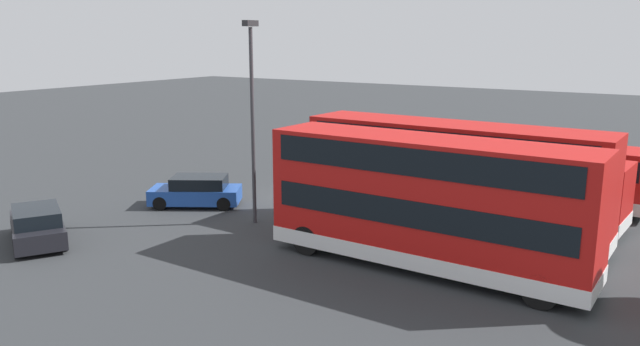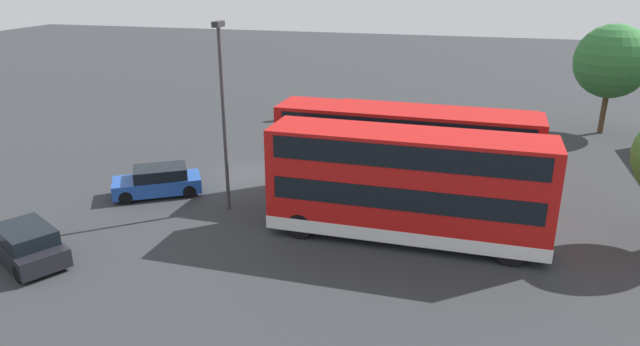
{
  "view_description": "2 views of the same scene",
  "coord_description": "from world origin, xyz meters",
  "px_view_note": "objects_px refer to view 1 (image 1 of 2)",
  "views": [
    {
      "loc": [
        24.53,
        16.98,
        7.84
      ],
      "look_at": [
        0.41,
        1.42,
        1.49
      ],
      "focal_mm": 34.69,
      "sensor_mm": 36.0,
      "label": 1
    },
    {
      "loc": [
        27.08,
        11.32,
        10.62
      ],
      "look_at": [
        2.61,
        4.64,
        1.42
      ],
      "focal_mm": 32.01,
      "sensor_mm": 36.0,
      "label": 2
    }
  ],
  "objects_px": {
    "car_small_green": "(197,191)",
    "bus_single_deck_near_end": "(520,168)",
    "bus_double_decker_third": "(451,177)",
    "car_hatchback_silver": "(37,226)",
    "waste_bin_yellow": "(370,150)",
    "bus_single_deck_second": "(500,182)",
    "lamp_post_tall": "(252,108)",
    "bus_double_decker_fourth": "(427,200)"
  },
  "relations": [
    {
      "from": "bus_single_deck_second",
      "to": "bus_double_decker_fourth",
      "type": "height_order",
      "value": "bus_double_decker_fourth"
    },
    {
      "from": "bus_single_deck_near_end",
      "to": "lamp_post_tall",
      "type": "xyz_separation_m",
      "value": [
        9.97,
        -8.5,
        3.31
      ]
    },
    {
      "from": "bus_double_decker_fourth",
      "to": "waste_bin_yellow",
      "type": "xyz_separation_m",
      "value": [
        -16.92,
        -11.22,
        -1.97
      ]
    },
    {
      "from": "bus_double_decker_fourth",
      "to": "car_small_green",
      "type": "distance_m",
      "value": 12.54
    },
    {
      "from": "lamp_post_tall",
      "to": "bus_single_deck_near_end",
      "type": "bearing_deg",
      "value": 139.55
    },
    {
      "from": "bus_single_deck_second",
      "to": "car_hatchback_silver",
      "type": "xyz_separation_m",
      "value": [
        13.08,
        -13.94,
        -0.92
      ]
    },
    {
      "from": "bus_single_deck_second",
      "to": "bus_double_decker_fourth",
      "type": "xyz_separation_m",
      "value": [
        7.43,
        -0.28,
        0.83
      ]
    },
    {
      "from": "bus_double_decker_fourth",
      "to": "car_hatchback_silver",
      "type": "relative_size",
      "value": 2.53
    },
    {
      "from": "car_hatchback_silver",
      "to": "lamp_post_tall",
      "type": "height_order",
      "value": "lamp_post_tall"
    },
    {
      "from": "bus_single_deck_near_end",
      "to": "bus_single_deck_second",
      "type": "relative_size",
      "value": 1.11
    },
    {
      "from": "car_small_green",
      "to": "bus_double_decker_third",
      "type": "bearing_deg",
      "value": 100.29
    },
    {
      "from": "bus_single_deck_near_end",
      "to": "bus_double_decker_third",
      "type": "bearing_deg",
      "value": -6.19
    },
    {
      "from": "bus_single_deck_second",
      "to": "car_hatchback_silver",
      "type": "relative_size",
      "value": 2.35
    },
    {
      "from": "waste_bin_yellow",
      "to": "bus_double_decker_third",
      "type": "bearing_deg",
      "value": 39.04
    },
    {
      "from": "car_small_green",
      "to": "waste_bin_yellow",
      "type": "bearing_deg",
      "value": 175.93
    },
    {
      "from": "bus_double_decker_fourth",
      "to": "car_hatchback_silver",
      "type": "distance_m",
      "value": 14.89
    },
    {
      "from": "bus_double_decker_third",
      "to": "bus_single_deck_second",
      "type": "bearing_deg",
      "value": 166.61
    },
    {
      "from": "car_hatchback_silver",
      "to": "waste_bin_yellow",
      "type": "relative_size",
      "value": 4.69
    },
    {
      "from": "bus_single_deck_near_end",
      "to": "bus_single_deck_second",
      "type": "height_order",
      "value": "same"
    },
    {
      "from": "lamp_post_tall",
      "to": "car_hatchback_silver",
      "type": "bearing_deg",
      "value": -38.75
    },
    {
      "from": "car_small_green",
      "to": "bus_single_deck_near_end",
      "type": "bearing_deg",
      "value": 126.72
    },
    {
      "from": "bus_single_deck_near_end",
      "to": "car_hatchback_silver",
      "type": "relative_size",
      "value": 2.6
    },
    {
      "from": "bus_single_deck_near_end",
      "to": "car_small_green",
      "type": "height_order",
      "value": "bus_single_deck_near_end"
    },
    {
      "from": "bus_single_deck_near_end",
      "to": "bus_double_decker_fourth",
      "type": "relative_size",
      "value": 1.03
    },
    {
      "from": "bus_double_decker_third",
      "to": "car_hatchback_silver",
      "type": "bearing_deg",
      "value": -54.16
    },
    {
      "from": "bus_single_deck_near_end",
      "to": "car_hatchback_silver",
      "type": "bearing_deg",
      "value": -39.78
    },
    {
      "from": "bus_double_decker_third",
      "to": "car_small_green",
      "type": "bearing_deg",
      "value": -79.71
    },
    {
      "from": "bus_double_decker_third",
      "to": "bus_double_decker_fourth",
      "type": "height_order",
      "value": "same"
    },
    {
      "from": "bus_single_deck_second",
      "to": "car_small_green",
      "type": "bearing_deg",
      "value": -65.4
    },
    {
      "from": "bus_single_deck_second",
      "to": "bus_double_decker_third",
      "type": "xyz_separation_m",
      "value": [
        3.63,
        -0.87,
        0.83
      ]
    },
    {
      "from": "bus_double_decker_third",
      "to": "lamp_post_tall",
      "type": "xyz_separation_m",
      "value": [
        2.77,
        -7.72,
        2.48
      ]
    },
    {
      "from": "car_hatchback_silver",
      "to": "bus_single_deck_near_end",
      "type": "bearing_deg",
      "value": 140.22
    },
    {
      "from": "bus_double_decker_fourth",
      "to": "car_small_green",
      "type": "height_order",
      "value": "bus_double_decker_fourth"
    },
    {
      "from": "bus_double_decker_third",
      "to": "waste_bin_yellow",
      "type": "height_order",
      "value": "bus_double_decker_third"
    },
    {
      "from": "bus_double_decker_third",
      "to": "bus_double_decker_fourth",
      "type": "relative_size",
      "value": 1.07
    },
    {
      "from": "bus_double_decker_third",
      "to": "bus_single_deck_near_end",
      "type": "bearing_deg",
      "value": 173.81
    },
    {
      "from": "bus_double_decker_fourth",
      "to": "waste_bin_yellow",
      "type": "height_order",
      "value": "bus_double_decker_fourth"
    },
    {
      "from": "bus_single_deck_near_end",
      "to": "waste_bin_yellow",
      "type": "distance_m",
      "value": 12.91
    },
    {
      "from": "car_small_green",
      "to": "lamp_post_tall",
      "type": "relative_size",
      "value": 0.53
    },
    {
      "from": "bus_single_deck_near_end",
      "to": "bus_double_decker_fourth",
      "type": "distance_m",
      "value": 11.03
    },
    {
      "from": "bus_single_deck_second",
      "to": "car_hatchback_silver",
      "type": "bearing_deg",
      "value": -46.82
    },
    {
      "from": "bus_double_decker_third",
      "to": "car_hatchback_silver",
      "type": "height_order",
      "value": "bus_double_decker_third"
    }
  ]
}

